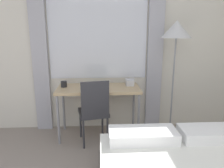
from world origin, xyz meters
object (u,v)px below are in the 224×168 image
(book, at_px, (98,86))
(telephone, at_px, (130,82))
(mug, at_px, (64,84))
(standing_lamp, at_px, (176,35))
(desk_chair, at_px, (94,109))
(desk, at_px, (99,92))

(book, bearing_deg, telephone, 4.61)
(mug, bearing_deg, book, -0.23)
(telephone, bearing_deg, standing_lamp, -10.43)
(desk_chair, relative_size, standing_lamp, 0.55)
(desk_chair, relative_size, telephone, 6.95)
(standing_lamp, xyz_separation_m, book, (-1.12, 0.08, -0.74))
(desk_chair, bearing_deg, book, 67.58)
(desk, height_order, mug, mug)
(desk_chair, xyz_separation_m, telephone, (0.55, 0.35, 0.29))
(desk_chair, xyz_separation_m, book, (0.06, 0.31, 0.25))
(telephone, height_order, book, telephone)
(desk, distance_m, telephone, 0.51)
(standing_lamp, relative_size, telephone, 12.70)
(telephone, relative_size, book, 0.45)
(desk, relative_size, standing_lamp, 0.70)
(standing_lamp, height_order, telephone, standing_lamp)
(telephone, relative_size, mug, 1.53)
(desk, xyz_separation_m, telephone, (0.48, 0.10, 0.12))
(desk, relative_size, mug, 13.66)
(desk, height_order, desk_chair, desk_chair)
(desk_chair, relative_size, mug, 10.61)
(desk_chair, distance_m, telephone, 0.71)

